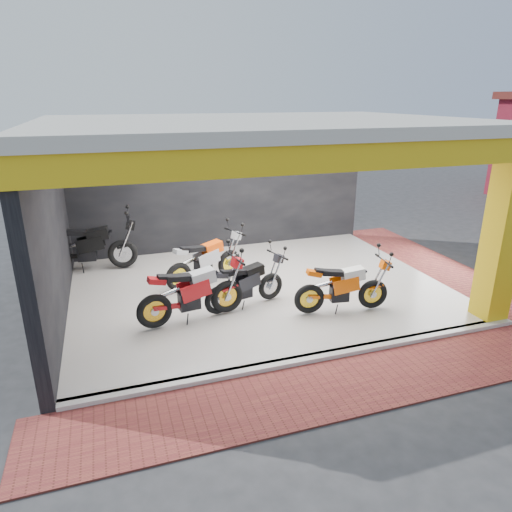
{
  "coord_description": "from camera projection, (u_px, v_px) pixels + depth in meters",
  "views": [
    {
      "loc": [
        -3.04,
        -6.89,
        4.12
      ],
      "look_at": [
        -0.14,
        1.8,
        0.9
      ],
      "focal_mm": 32.0,
      "sensor_mm": 36.0,
      "label": 1
    }
  ],
  "objects": [
    {
      "name": "ground",
      "position": [
        294.0,
        331.0,
        8.44
      ],
      "size": [
        80.0,
        80.0,
        0.0
      ],
      "primitive_type": "plane",
      "color": "#2D2D30",
      "rests_on": "ground"
    },
    {
      "name": "showroom_floor",
      "position": [
        259.0,
        288.0,
        10.21
      ],
      "size": [
        8.0,
        6.0,
        0.1
      ],
      "primitive_type": "cube",
      "color": "silver",
      "rests_on": "ground"
    },
    {
      "name": "showroom_ceiling",
      "position": [
        260.0,
        124.0,
        9.04
      ],
      "size": [
        8.4,
        6.4,
        0.2
      ],
      "primitive_type": "cube",
      "color": "beige",
      "rests_on": "corner_column"
    },
    {
      "name": "back_wall",
      "position": [
        223.0,
        188.0,
        12.43
      ],
      "size": [
        8.2,
        0.2,
        3.5
      ],
      "primitive_type": "cube",
      "color": "black",
      "rests_on": "ground"
    },
    {
      "name": "left_wall",
      "position": [
        50.0,
        232.0,
        8.43
      ],
      "size": [
        0.2,
        6.2,
        3.5
      ],
      "primitive_type": "cube",
      "color": "black",
      "rests_on": "ground"
    },
    {
      "name": "corner_column",
      "position": [
        502.0,
        234.0,
        8.31
      ],
      "size": [
        0.5,
        0.5,
        3.5
      ],
      "primitive_type": "cube",
      "color": "gold",
      "rests_on": "ground"
    },
    {
      "name": "header_beam_front",
      "position": [
        328.0,
        157.0,
        6.45
      ],
      "size": [
        8.4,
        0.3,
        0.4
      ],
      "primitive_type": "cube",
      "color": "gold",
      "rests_on": "corner_column"
    },
    {
      "name": "header_beam_right",
      "position": [
        426.0,
        134.0,
        10.33
      ],
      "size": [
        0.3,
        6.4,
        0.4
      ],
      "primitive_type": "cube",
      "color": "gold",
      "rests_on": "corner_column"
    },
    {
      "name": "floor_kerb",
      "position": [
        318.0,
        357.0,
        7.51
      ],
      "size": [
        8.0,
        0.2,
        0.1
      ],
      "primitive_type": "cube",
      "color": "silver",
      "rests_on": "ground"
    },
    {
      "name": "paver_front",
      "position": [
        341.0,
        386.0,
        6.83
      ],
      "size": [
        9.0,
        1.4,
        0.03
      ],
      "primitive_type": "cube",
      "color": "brown",
      "rests_on": "ground"
    },
    {
      "name": "paver_right",
      "position": [
        436.0,
        266.0,
        11.66
      ],
      "size": [
        1.4,
        7.0,
        0.03
      ],
      "primitive_type": "cube",
      "color": "brown",
      "rests_on": "ground"
    },
    {
      "name": "moto_hero",
      "position": [
        374.0,
        280.0,
        8.91
      ],
      "size": [
        2.09,
        1.03,
        1.23
      ],
      "primitive_type": null,
      "rotation": [
        0.0,
        0.0,
        -0.15
      ],
      "color": "#FF600A",
      "rests_on": "showroom_floor"
    },
    {
      "name": "moto_row_a",
      "position": [
        227.0,
        281.0,
        8.72
      ],
      "size": [
        2.29,
        1.12,
        1.34
      ],
      "primitive_type": null,
      "rotation": [
        0.0,
        0.0,
        0.14
      ],
      "color": "red",
      "rests_on": "showroom_floor"
    },
    {
      "name": "moto_row_b",
      "position": [
        271.0,
        274.0,
        9.33
      ],
      "size": [
        2.02,
        1.16,
        1.16
      ],
      "primitive_type": null,
      "rotation": [
        0.0,
        0.0,
        0.25
      ],
      "color": "black",
      "rests_on": "showroom_floor"
    },
    {
      "name": "moto_row_c",
      "position": [
        229.0,
        251.0,
        10.55
      ],
      "size": [
        2.23,
        1.47,
        1.28
      ],
      "primitive_type": null,
      "rotation": [
        0.0,
        0.0,
        0.36
      ],
      "color": "#B4B7BC",
      "rests_on": "showroom_floor"
    },
    {
      "name": "moto_row_d",
      "position": [
        122.0,
        240.0,
        11.02
      ],
      "size": [
        2.45,
        1.1,
        1.45
      ],
      "primitive_type": null,
      "rotation": [
        0.0,
        0.0,
        -0.1
      ],
      "color": "black",
      "rests_on": "showroom_floor"
    }
  ]
}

